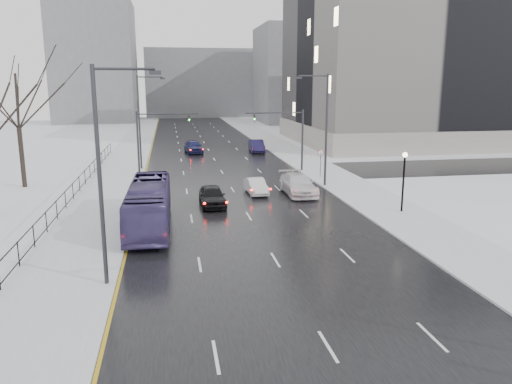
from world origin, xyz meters
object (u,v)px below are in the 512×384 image
sedan_center_far (193,147)px  sedan_right_distant (257,146)px  streetlight_l_near (104,166)px  bus (149,205)px  tree_park_e (25,188)px  sedan_right_near (256,186)px  streetlight_l_far (141,117)px  streetlight_r_mid (324,124)px  mast_signal_right (293,133)px  sedan_center_near (212,196)px  no_uturn_sign (321,155)px  lamppost_r_mid (404,173)px  mast_signal_left (149,135)px  sedan_right_far (298,184)px

sedan_center_far → sedan_right_distant: 8.45m
streetlight_l_near → bus: streetlight_l_near is taller
tree_park_e → sedan_right_near: 20.82m
streetlight_l_near → streetlight_l_far: same height
streetlight_r_mid → sedan_right_distant: 23.84m
mast_signal_right → streetlight_l_far: bearing=165.5°
tree_park_e → sedan_right_distant: tree_park_e is taller
streetlight_l_near → streetlight_r_mid: bearing=50.8°
streetlight_l_far → sedan_center_near: (5.90, -17.57, -4.80)m
sedan_center_near → mast_signal_right: bearing=53.2°
bus → sedan_center_near: 6.84m
mast_signal_right → sedan_center_near: mast_signal_right is taller
streetlight_l_far → bus: size_ratio=0.93×
sedan_center_far → sedan_right_distant: size_ratio=1.00×
mast_signal_right → no_uturn_sign: size_ratio=2.41×
lamppost_r_mid → bus: bearing=-177.8°
streetlight_r_mid → sedan_center_far: bearing=113.3°
sedan_center_far → lamppost_r_mid: bearing=-75.7°
sedan_center_near → lamppost_r_mid: bearing=-20.1°
streetlight_r_mid → mast_signal_right: streetlight_r_mid is taller
streetlight_r_mid → mast_signal_right: 8.18m
mast_signal_left → sedan_center_far: mast_signal_left is taller
streetlight_l_near → sedan_right_far: streetlight_l_near is taller
mast_signal_right → bus: (-14.07, -18.69, -2.57)m
lamppost_r_mid → sedan_right_distant: size_ratio=0.85×
no_uturn_sign → bus: bus is taller
mast_signal_right → sedan_center_far: (-9.53, 16.05, -3.21)m
sedan_right_distant → bus: bearing=-108.4°
mast_signal_right → mast_signal_left: same height
streetlight_l_far → mast_signal_left: (0.84, -4.00, -1.51)m
mast_signal_left → sedan_right_far: size_ratio=1.12×
sedan_right_far → sedan_center_near: bearing=-160.2°
mast_signal_left → sedan_right_near: bearing=-47.8°
sedan_center_far → streetlight_r_mid: bearing=-73.5°
mast_signal_right → sedan_right_far: (-2.15, -10.76, -3.22)m
streetlight_l_near → streetlight_l_far: size_ratio=1.00×
sedan_center_near → mast_signal_left: bearing=108.9°
lamppost_r_mid → sedan_center_near: (-13.26, 4.43, -2.13)m
streetlight_l_near → no_uturn_sign: 29.81m
streetlight_r_mid → sedan_right_distant: bearing=94.8°
streetlight_l_near → no_uturn_sign: bearing=54.1°
streetlight_l_near → sedan_center_near: size_ratio=2.19×
sedan_right_far → sedan_right_distant: sedan_right_far is taller
streetlight_r_mid → sedan_right_distant: streetlight_r_mid is taller
streetlight_l_far → sedan_center_far: streetlight_l_far is taller
streetlight_r_mid → streetlight_l_far: size_ratio=1.00×
tree_park_e → sedan_right_near: tree_park_e is taller
mast_signal_right → mast_signal_left: size_ratio=1.00×
mast_signal_left → sedan_center_near: mast_signal_left is taller
mast_signal_left → sedan_right_near: mast_signal_left is taller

